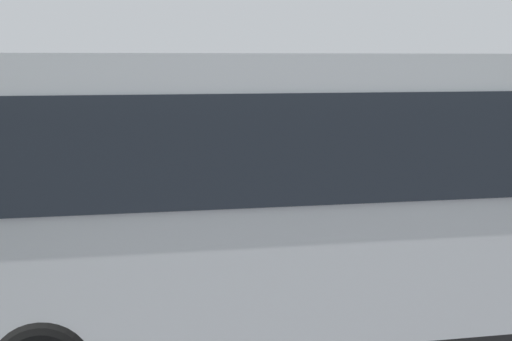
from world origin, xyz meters
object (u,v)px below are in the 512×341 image
spectator_far_left (426,195)px  spectator_left (365,198)px  spectator_right (236,192)px  tour_bus (358,196)px  spectator_centre (296,193)px  stunt_motorcycle (144,175)px

spectator_far_left → spectator_left: spectator_far_left is taller
spectator_far_left → spectator_right: size_ratio=0.93×
tour_bus → spectator_far_left: size_ratio=5.74×
spectator_left → spectator_centre: size_ratio=0.99×
spectator_left → spectator_right: spectator_right is taller
spectator_centre → spectator_right: (1.02, 0.11, 0.08)m
spectator_far_left → stunt_motorcycle: (4.92, -4.11, -0.38)m
tour_bus → spectator_left: tour_bus is taller
spectator_centre → spectator_far_left: bearing=169.9°
spectator_left → stunt_motorcycle: 5.67m
spectator_right → tour_bus: bearing=113.7°
tour_bus → spectator_far_left: 3.18m
spectator_left → spectator_centre: (1.06, -0.41, 0.02)m
spectator_far_left → spectator_centre: size_ratio=0.99×
tour_bus → spectator_right: (1.18, -2.68, -0.56)m
stunt_motorcycle → spectator_right: bearing=114.8°
tour_bus → spectator_left: bearing=-110.8°
spectator_centre → spectator_right: spectator_right is taller
spectator_far_left → spectator_left: 1.06m
spectator_far_left → spectator_right: 3.16m
spectator_right → spectator_left: bearing=171.7°
tour_bus → stunt_motorcycle: bearing=-65.7°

